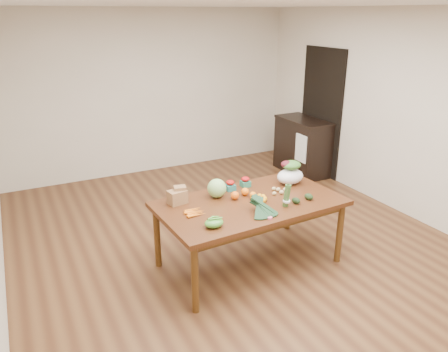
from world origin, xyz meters
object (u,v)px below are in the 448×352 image
dining_table (249,233)px  cabbage (217,188)px  kale_bunch (264,208)px  cabinet (302,146)px  salad_bag (290,174)px  asparagus_bundle (287,195)px  paper_bag (177,196)px  mandarin_cluster (260,197)px

dining_table → cabbage: size_ratio=9.46×
dining_table → kale_bunch: kale_bunch is taller
cabinet → salad_bag: size_ratio=3.17×
kale_bunch → asparagus_bundle: (0.31, 0.06, 0.05)m
asparagus_bundle → salad_bag: size_ratio=0.78×
cabinet → cabbage: size_ratio=5.00×
paper_bag → salad_bag: size_ratio=0.77×
cabbage → kale_bunch: bearing=-70.5°
cabinet → paper_bag: 3.54m
paper_bag → salad_bag: 1.37m
paper_bag → mandarin_cluster: (0.79, -0.34, -0.04)m
dining_table → asparagus_bundle: size_ratio=7.72×
cabinet → asparagus_bundle: (-2.02, -2.44, 0.40)m
cabbage → cabinet: bearing=36.6°
cabbage → mandarin_cluster: 0.47m
cabinet → paper_bag: bearing=-148.1°
cabbage → asparagus_bundle: asparagus_bundle is taller
paper_bag → cabbage: cabbage is taller
cabinet → asparagus_bundle: asparagus_bundle is taller
cabinet → salad_bag: (-1.62, -1.92, 0.40)m
kale_bunch → dining_table: bearing=79.5°
mandarin_cluster → kale_bunch: kale_bunch is taller
kale_bunch → paper_bag: bearing=132.3°
cabinet → kale_bunch: bearing=-133.0°
paper_bag → mandarin_cluster: paper_bag is taller
paper_bag → cabinet: bearing=31.9°
cabbage → kale_bunch: (0.22, -0.61, -0.02)m
asparagus_bundle → salad_bag: 0.66m
dining_table → cabinet: bearing=40.2°
mandarin_cluster → salad_bag: 0.65m
kale_bunch → asparagus_bundle: size_ratio=1.60×
cabinet → cabbage: (-2.55, -1.89, 0.38)m
mandarin_cluster → paper_bag: bearing=156.8°
paper_bag → salad_bag: bearing=-2.7°
cabbage → salad_bag: salad_bag is taller
dining_table → mandarin_cluster: bearing=-28.7°
cabinet → salad_bag: 2.54m
cabinet → paper_bag: size_ratio=4.13×
dining_table → cabinet: (2.28, 2.15, 0.10)m
kale_bunch → asparagus_bundle: 0.32m
paper_bag → mandarin_cluster: 0.86m
paper_bag → salad_bag: (1.37, -0.06, 0.04)m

